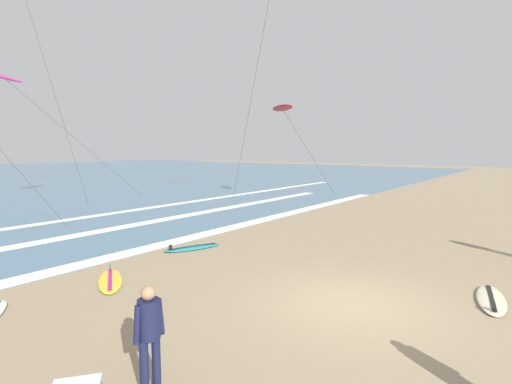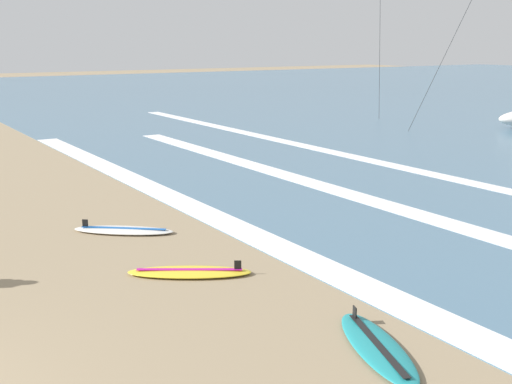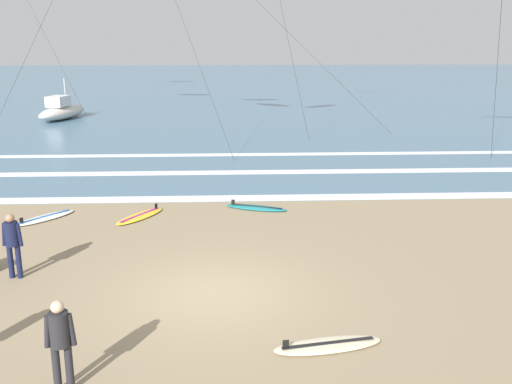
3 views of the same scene
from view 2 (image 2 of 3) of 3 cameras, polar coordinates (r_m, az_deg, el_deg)
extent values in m
cube|color=white|center=(9.83, 13.64, -10.08)|extent=(40.06, 0.78, 0.01)
ellipsoid|color=teal|center=(8.54, 10.73, -13.41)|extent=(2.18, 1.30, 0.09)
cube|color=black|center=(8.52, 10.74, -13.11)|extent=(1.71, 0.72, 0.01)
cube|color=black|center=(9.17, 8.78, -10.52)|extent=(0.12, 0.06, 0.16)
ellipsoid|color=silver|center=(13.54, -11.70, -3.35)|extent=(1.79, 2.01, 0.09)
cube|color=#1959B2|center=(13.52, -11.71, -3.15)|extent=(1.20, 1.45, 0.01)
cube|color=black|center=(13.78, -14.97, -2.70)|extent=(0.09, 0.10, 0.16)
ellipsoid|color=yellow|center=(10.97, -5.94, -7.10)|extent=(1.63, 2.10, 0.09)
cube|color=#BF198C|center=(10.95, -5.95, -6.86)|extent=(1.04, 1.56, 0.01)
cube|color=black|center=(10.87, -1.63, -6.52)|extent=(0.08, 0.11, 0.16)
camera|label=1|loc=(15.48, -50.29, 7.44)|focal=26.99mm
camera|label=3|loc=(15.10, -98.82, 5.13)|focal=41.59mm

